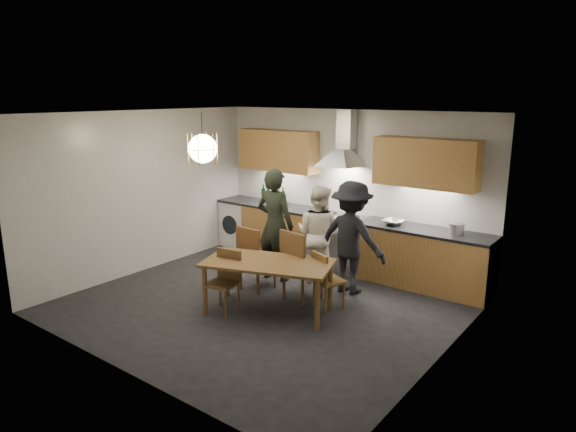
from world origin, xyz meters
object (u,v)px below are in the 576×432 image
Objects in this scene: person_mid at (319,234)px; stock_pot at (457,229)px; dining_table at (268,267)px; person_right at (351,238)px; chair_front at (225,277)px; wine_bottles at (273,194)px; chair_back_left at (253,254)px; mixing_bowl at (393,222)px; person_left at (275,225)px.

stock_pot is at bearing -162.70° from person_mid.
person_right is (0.51, 1.28, 0.20)m from dining_table.
wine_bottles is (-1.18, 2.51, 0.58)m from chair_front.
chair_back_left is at bearing -59.87° from wine_bottles.
person_right is 2.37m from wine_bottles.
mixing_bowl is at bearing -3.26° from wine_bottles.
stock_pot is at bearing -1.30° from wine_bottles.
chair_back_left reaches higher than chair_front.
dining_table is 2.23m from mixing_bowl.
mixing_bowl is (0.90, 0.69, 0.18)m from person_mid.
person_right is at bearing -141.89° from chair_back_left.
person_left is at bearing -50.27° from wine_bottles.
person_mid is (0.59, 0.32, -0.12)m from person_left.
person_mid is 4.78× the size of mixing_bowl.
stock_pot reaches higher than dining_table.
person_left is at bearing -145.84° from mixing_bowl.
person_mid is at bearing -155.54° from person_left.
dining_table is at bearing -110.91° from mixing_bowl.
chair_front is (0.17, -0.77, -0.08)m from chair_back_left.
person_mid is at bearing -142.37° from mixing_bowl.
person_right is (0.62, -0.09, 0.07)m from person_mid.
chair_back_left is (-0.66, 0.46, -0.06)m from dining_table.
person_left reaches higher than person_right.
dining_table is at bearing 69.47° from person_right.
person_right reaches higher than person_mid.
person_left is 0.68m from person_mid.
chair_front is 1.90m from person_right.
person_mid is at bearing 75.70° from dining_table.
person_left is at bearing -82.03° from chair_back_left.
chair_back_left is 0.59× the size of person_right.
person_left reaches higher than mixing_bowl.
chair_front is 2.73m from mixing_bowl.
wine_bottles is (-2.18, 0.92, 0.23)m from person_right.
mixing_bowl is (1.49, 1.01, 0.06)m from person_left.
person_right is at bearing -109.58° from mixing_bowl.
person_right reaches higher than dining_table.
person_mid is at bearing 69.10° from chair_front.
mixing_bowl is 0.95m from stock_pot.
person_left is 2.67m from stock_pot.
mixing_bowl reaches higher than dining_table.
chair_front is 0.48× the size of person_left.
person_mid is 2.01m from stock_pot.
person_mid is 1.79m from wine_bottles.
chair_front is at bearing 95.52° from person_left.
chair_front is 0.55× the size of person_mid.
dining_table is 1.06× the size of person_left.
person_left reaches higher than chair_front.
person_mid is 1.15m from mixing_bowl.
mixing_bowl is 1.51× the size of stock_pot.
wine_bottles is (-0.96, 1.15, 0.18)m from person_left.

